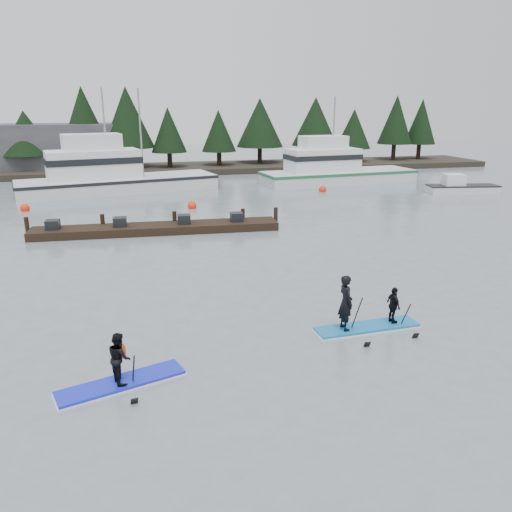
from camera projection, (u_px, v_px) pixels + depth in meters
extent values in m
plane|color=slate|center=(304.00, 350.00, 14.57)|extent=(160.00, 160.00, 0.00)
cube|color=#2D281E|center=(178.00, 169.00, 53.55)|extent=(70.00, 8.00, 0.60)
cube|color=#4C4C51|center=(39.00, 149.00, 51.65)|extent=(18.00, 6.00, 5.00)
cube|color=silver|center=(120.00, 190.00, 41.32)|extent=(16.34, 7.70, 2.10)
cube|color=white|center=(94.00, 164.00, 39.88)|extent=(7.61, 4.62, 2.28)
cylinder|color=gray|center=(105.00, 134.00, 39.66)|extent=(0.14, 0.14, 7.01)
cube|color=silver|center=(338.00, 182.00, 45.83)|extent=(14.50, 5.48, 2.02)
cube|color=white|center=(323.00, 160.00, 44.71)|extent=(6.64, 3.55, 2.02)
cylinder|color=gray|center=(333.00, 134.00, 44.38)|extent=(0.14, 0.14, 6.45)
cube|color=silver|center=(463.00, 189.00, 40.37)|extent=(5.76, 2.57, 0.65)
cube|color=black|center=(157.00, 229.00, 27.91)|extent=(13.62, 2.38, 0.45)
sphere|color=#FF2B0C|center=(323.00, 192.00, 41.19)|extent=(0.63, 0.63, 0.63)
sphere|color=#FF2B0C|center=(192.00, 208.00, 34.52)|extent=(0.63, 0.63, 0.63)
sphere|color=#FF2B0C|center=(25.00, 211.00, 33.71)|extent=(0.62, 0.62, 0.62)
cube|color=#1624D3|center=(122.00, 383.00, 12.71)|extent=(3.29, 1.72, 0.12)
imported|color=black|center=(119.00, 358.00, 12.50)|extent=(0.68, 0.77, 1.33)
cube|color=#D74312|center=(119.00, 352.00, 12.46)|extent=(0.35, 0.28, 0.32)
cylinder|color=black|center=(133.00, 375.00, 12.58)|extent=(0.19, 0.89, 1.52)
cube|color=#126BAD|center=(367.00, 327.00, 15.90)|extent=(3.43, 0.97, 0.12)
imported|color=black|center=(346.00, 302.00, 15.41)|extent=(0.46, 0.67, 1.77)
cylinder|color=black|center=(355.00, 317.00, 15.40)|extent=(0.12, 0.99, 1.67)
imported|color=black|center=(393.00, 305.00, 15.95)|extent=(0.33, 0.71, 1.20)
cylinder|color=black|center=(403.00, 320.00, 15.95)|extent=(0.11, 0.87, 1.47)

